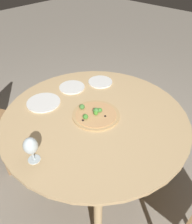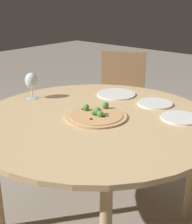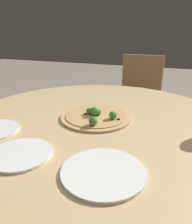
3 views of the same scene
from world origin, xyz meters
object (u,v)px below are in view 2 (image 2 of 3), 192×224
(plate_far, at_px, (155,103))
(plate_side, at_px, (180,118))
(chair, at_px, (121,101))
(plate_near, at_px, (116,94))
(pizza, at_px, (96,115))
(wine_glass, at_px, (31,81))

(plate_far, xyz_separation_m, plate_side, (-0.23, 0.12, 0.00))
(chair, bearing_deg, plate_near, -85.31)
(plate_far, distance_m, plate_side, 0.25)
(pizza, relative_size, plate_side, 1.62)
(wine_glass, distance_m, plate_near, 0.56)
(wine_glass, xyz_separation_m, plate_near, (-0.36, -0.41, -0.11))
(plate_far, bearing_deg, plate_side, 152.55)
(plate_far, bearing_deg, plate_near, 0.52)
(plate_far, bearing_deg, wine_glass, 31.84)
(plate_far, bearing_deg, chair, -38.53)
(wine_glass, bearing_deg, chair, -92.69)
(plate_near, distance_m, plate_far, 0.29)
(plate_near, height_order, plate_side, same)
(wine_glass, height_order, plate_far, wine_glass)
(wine_glass, distance_m, plate_side, 0.94)
(pizza, height_order, plate_side, pizza)
(pizza, relative_size, wine_glass, 2.03)
(chair, relative_size, plate_side, 4.28)
(pizza, xyz_separation_m, plate_side, (-0.36, -0.28, -0.01))
(chair, relative_size, plate_far, 4.19)
(chair, distance_m, plate_near, 0.64)
(wine_glass, bearing_deg, pizza, -178.28)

